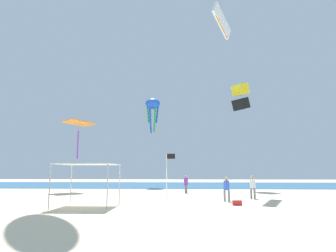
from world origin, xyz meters
name	(u,v)px	position (x,y,z in m)	size (l,w,h in m)	color
ground	(189,206)	(0.00, 0.00, -0.05)	(110.00, 110.00, 0.10)	beige
ocean_strip	(185,185)	(0.00, 26.83, 0.01)	(110.00, 20.71, 0.03)	#28608C
canopy_tent	(88,166)	(-6.23, -1.12, 2.47)	(3.37, 3.35, 2.59)	#B2B2B7
person_near_tent	(253,185)	(5.10, 4.62, 1.06)	(0.45, 0.43, 1.80)	slate
person_leftmost	(227,187)	(2.77, 2.55, 1.01)	(0.46, 0.41, 1.72)	slate
person_rightmost	(186,183)	(-0.07, 10.45, 1.00)	(0.40, 0.43, 1.70)	slate
banner_flag	(168,173)	(-1.40, 0.98, 2.02)	(0.61, 0.06, 3.32)	silver
cooler_box	(237,203)	(3.04, -0.01, 0.18)	(0.57, 0.37, 0.35)	red
kite_box_yellow	(241,97)	(6.85, 17.06, 11.21)	(2.34, 2.27, 3.52)	yellow
kite_parafoil_white	(222,22)	(4.12, 12.27, 18.74)	(2.66, 4.23, 2.88)	white
kite_octopus_blue	(153,105)	(-4.64, 22.52, 11.45)	(2.30, 2.30, 4.95)	blue
kite_diamond_orange	(79,125)	(-11.90, 12.78, 7.20)	(4.15, 4.15, 4.14)	orange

